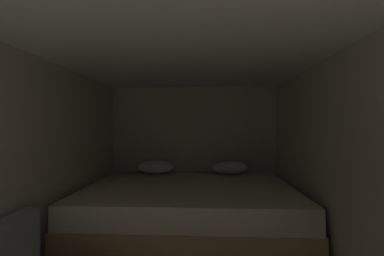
% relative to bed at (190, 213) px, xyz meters
% --- Properties ---
extents(wall_back, '(2.66, 0.05, 2.02)m').
position_rel_bed_xyz_m(wall_back, '(0.00, 1.04, 0.65)').
color(wall_back, beige).
rests_on(wall_back, ground).
extents(wall_left, '(0.05, 4.71, 2.02)m').
position_rel_bed_xyz_m(wall_left, '(-1.31, -1.34, 0.65)').
color(wall_left, beige).
rests_on(wall_left, ground).
extents(wall_right, '(0.05, 4.71, 2.02)m').
position_rel_bed_xyz_m(wall_right, '(1.31, -1.34, 0.65)').
color(wall_right, beige).
rests_on(wall_right, ground).
extents(ceiling_slab, '(2.66, 4.71, 0.05)m').
position_rel_bed_xyz_m(ceiling_slab, '(0.00, -1.34, 1.69)').
color(ceiling_slab, white).
rests_on(ceiling_slab, wall_left).
extents(bed, '(2.44, 1.96, 0.89)m').
position_rel_bed_xyz_m(bed, '(0.00, 0.00, 0.00)').
color(bed, tan).
rests_on(bed, ground).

